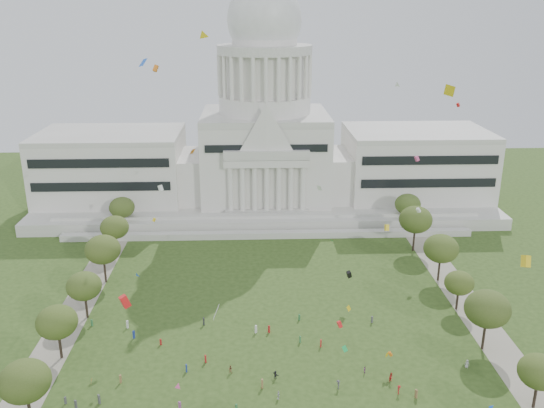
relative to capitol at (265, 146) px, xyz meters
name	(u,v)px	position (x,y,z in m)	size (l,w,h in m)	color
ground	(281,407)	(0.00, -113.59, -22.30)	(400.00, 400.00, 0.00)	#2D4518
capitol	(265,146)	(0.00, 0.00, 0.00)	(160.00, 64.50, 91.30)	#B9B7AD
path_left	(66,326)	(-48.00, -83.59, -22.28)	(8.00, 160.00, 0.04)	gray
path_right	(478,318)	(48.00, -83.59, -22.28)	(8.00, 160.00, 0.04)	gray
row_tree_l_1	(25,381)	(-44.07, -116.55, -13.34)	(8.86, 8.86, 12.59)	black
row_tree_r_1	(539,372)	(46.22, -115.34, -14.64)	(7.58, 7.58, 10.78)	black
row_tree_l_2	(57,322)	(-45.04, -96.29, -13.79)	(8.42, 8.42, 11.97)	black
row_tree_r_2	(487,309)	(44.17, -96.15, -12.64)	(9.55, 9.55, 13.58)	black
row_tree_l_3	(84,286)	(-44.09, -79.67, -14.09)	(8.12, 8.12, 11.55)	black
row_tree_r_3	(459,283)	(44.40, -79.10, -15.21)	(7.01, 7.01, 9.98)	black
row_tree_l_4	(103,250)	(-44.08, -61.17, -12.90)	(9.29, 9.29, 13.21)	black
row_tree_r_4	(441,249)	(44.76, -63.55, -13.01)	(9.19, 9.19, 13.06)	black
row_tree_l_5	(115,227)	(-45.22, -42.58, -13.88)	(8.33, 8.33, 11.85)	black
row_tree_r_5	(416,220)	(43.49, -43.40, -12.37)	(9.82, 9.82, 13.96)	black
row_tree_l_6	(122,207)	(-46.87, -24.45, -14.02)	(8.19, 8.19, 11.64)	black
row_tree_r_6	(408,204)	(45.96, -25.46, -13.79)	(8.42, 8.42, 11.97)	black
person_0	(467,364)	(38.41, -102.77, -21.40)	(0.88, 0.57, 1.80)	silver
person_2	(391,377)	(21.93, -106.78, -21.30)	(0.97, 0.60, 1.99)	#B21E1E
person_3	(338,384)	(11.23, -108.63, -21.33)	(1.24, 0.64, 1.92)	#4C4C51
person_4	(278,395)	(-0.37, -111.21, -21.42)	(1.02, 0.56, 1.74)	silver
person_5	(275,375)	(-0.66, -104.99, -21.42)	(1.63, 0.64, 1.75)	#26262B
person_8	(230,369)	(-9.61, -102.78, -21.42)	(0.85, 0.52, 1.75)	olive
person_9	(399,390)	(22.50, -110.61, -21.36)	(1.21, 0.63, 1.88)	#B21E1E
person_10	(365,370)	(17.29, -103.79, -21.56)	(0.86, 0.47, 1.47)	#994C8C
distant_crowd	(211,358)	(-13.74, -98.62, -21.43)	(67.95, 37.86, 1.94)	#4C4C51
kite_swarm	(289,258)	(1.61, -107.52, 4.89)	(82.16, 94.65, 63.04)	red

